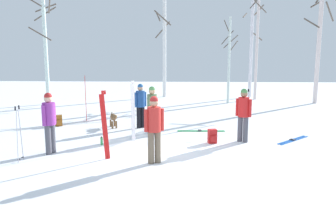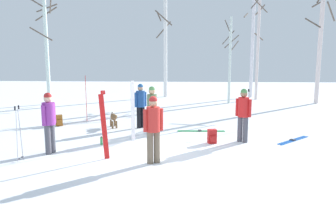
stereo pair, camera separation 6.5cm
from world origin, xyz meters
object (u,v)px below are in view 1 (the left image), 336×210
at_px(person_4, 154,125).
at_px(water_bottle_0, 102,141).
at_px(person_3, 49,119).
at_px(birch_tree_1, 164,46).
at_px(ski_pair_lying_0, 293,140).
at_px(person_0, 152,108).
at_px(ski_pair_lying_1, 201,131).
at_px(birch_tree_4, 257,43).
at_px(dog, 114,118).
at_px(birch_tree_2, 229,59).
at_px(backpack_0, 212,136).
at_px(ski_poles_1, 248,108).
at_px(birch_tree_3, 251,47).
at_px(person_1, 140,103).
at_px(ski_pair_planted_0, 86,98).
at_px(person_2, 243,112).
at_px(birch_tree_5, 319,42).
at_px(ski_poles_0, 19,132).
at_px(backpack_1, 59,121).
at_px(ski_pair_planted_1, 133,112).
at_px(birch_tree_0, 45,47).
at_px(ski_pair_planted_2, 105,126).

height_order(person_4, water_bottle_0, person_4).
relative_size(person_3, birch_tree_1, 0.24).
bearing_deg(person_3, birch_tree_1, 80.90).
xyz_separation_m(person_4, ski_pair_lying_0, (4.32, 2.47, -0.97)).
bearing_deg(person_3, person_0, 40.59).
height_order(ski_pair_lying_1, birch_tree_4, birch_tree_4).
xyz_separation_m(dog, birch_tree_2, (5.42, 7.29, 2.33)).
distance_m(birch_tree_1, birch_tree_4, 6.37).
relative_size(dog, backpack_0, 1.90).
height_order(ski_poles_1, birch_tree_3, birch_tree_3).
distance_m(person_1, ski_pair_planted_0, 2.89).
height_order(dog, ski_poles_1, ski_poles_1).
bearing_deg(person_4, person_2, 39.94).
bearing_deg(person_0, birch_tree_1, 91.92).
distance_m(birch_tree_2, birch_tree_3, 3.91).
height_order(ski_pair_lying_0, birch_tree_5, birch_tree_5).
bearing_deg(birch_tree_4, ski_pair_lying_1, -113.04).
bearing_deg(ski_poles_0, backpack_1, 100.59).
relative_size(person_1, ski_pair_lying_1, 0.98).
height_order(ski_pair_planted_1, ski_poles_0, ski_pair_planted_1).
xyz_separation_m(dog, birch_tree_3, (7.42, 10.53, 3.19)).
height_order(ski_pair_planted_1, ski_poles_1, ski_pair_planted_1).
relative_size(person_2, birch_tree_0, 0.27).
xyz_separation_m(person_2, birch_tree_5, (6.16, 9.39, 2.71)).
distance_m(ski_pair_planted_2, backpack_1, 5.00).
distance_m(person_4, ski_pair_lying_0, 5.07).
bearing_deg(ski_pair_lying_0, ski_pair_planted_0, 159.80).
bearing_deg(birch_tree_1, birch_tree_0, -147.38).
height_order(person_0, dog, person_0).
xyz_separation_m(ski_poles_1, birch_tree_4, (2.36, 9.29, 2.96)).
height_order(backpack_1, birch_tree_2, birch_tree_2).
distance_m(birch_tree_3, birch_tree_4, 1.27).
relative_size(ski_pair_planted_0, backpack_1, 4.46).
xyz_separation_m(backpack_0, birch_tree_0, (-9.11, 8.24, 3.17)).
height_order(water_bottle_0, birch_tree_1, birch_tree_1).
xyz_separation_m(person_1, birch_tree_4, (6.44, 9.25, 2.80)).
bearing_deg(person_0, birch_tree_5, 43.59).
xyz_separation_m(person_2, birch_tree_1, (-3.38, 12.33, 2.69)).
bearing_deg(water_bottle_0, birch_tree_1, 85.39).
bearing_deg(dog, birch_tree_1, 83.20).
distance_m(backpack_0, birch_tree_0, 12.68).
distance_m(backpack_1, birch_tree_0, 7.52).
height_order(ski_pair_planted_1, ski_pair_lying_0, ski_pair_planted_1).
relative_size(person_1, birch_tree_3, 0.25).
bearing_deg(person_4, backpack_1, 135.50).
relative_size(ski_pair_lying_0, birch_tree_3, 0.20).
bearing_deg(person_3, birch_tree_3, 58.91).
height_order(ski_pair_planted_0, birch_tree_1, birch_tree_1).
distance_m(dog, ski_poles_0, 4.35).
height_order(dog, birch_tree_1, birch_tree_1).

